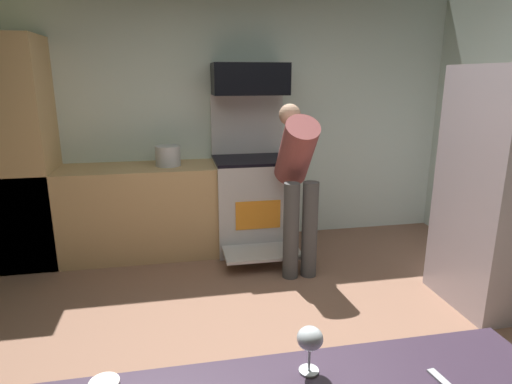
% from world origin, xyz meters
% --- Properties ---
extents(ground_plane, '(5.20, 4.80, 0.02)m').
position_xyz_m(ground_plane, '(0.00, 0.00, -0.01)').
color(ground_plane, '#89614C').
extents(wall_back, '(5.20, 0.12, 2.60)m').
position_xyz_m(wall_back, '(0.00, 2.34, 1.30)').
color(wall_back, silver).
rests_on(wall_back, ground).
extents(lower_cabinet_run, '(2.40, 0.60, 0.90)m').
position_xyz_m(lower_cabinet_run, '(-0.90, 1.98, 0.45)').
color(lower_cabinet_run, tan).
rests_on(lower_cabinet_run, ground).
extents(cabinet_column, '(0.60, 0.60, 2.10)m').
position_xyz_m(cabinet_column, '(-1.90, 1.98, 1.05)').
color(cabinet_column, tan).
rests_on(cabinet_column, ground).
extents(oven_range, '(0.76, 1.04, 1.57)m').
position_xyz_m(oven_range, '(0.27, 1.97, 0.51)').
color(oven_range, beige).
rests_on(oven_range, ground).
extents(microwave, '(0.74, 0.38, 0.31)m').
position_xyz_m(microwave, '(0.27, 2.06, 1.72)').
color(microwave, black).
rests_on(microwave, oven_range).
extents(person_cook, '(0.31, 0.65, 1.51)m').
position_xyz_m(person_cook, '(0.56, 1.32, 0.90)').
color(person_cook, '#484848').
rests_on(person_cook, ground).
extents(wine_glass_extra, '(0.08, 0.08, 0.15)m').
position_xyz_m(wine_glass_extra, '(-0.14, -1.20, 1.01)').
color(wine_glass_extra, silver).
rests_on(wine_glass_extra, counter_island).
extents(stock_pot, '(0.24, 0.24, 0.20)m').
position_xyz_m(stock_pot, '(-0.56, 1.98, 1.00)').
color(stock_pot, silver).
rests_on(stock_pot, lower_cabinet_run).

